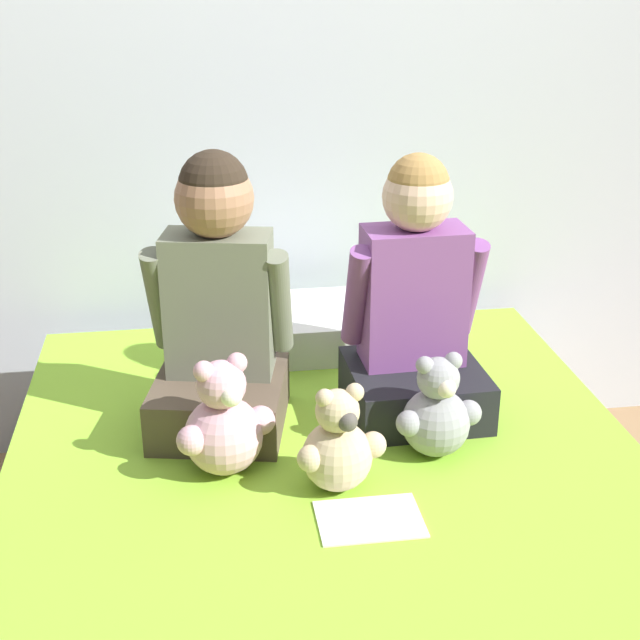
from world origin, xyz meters
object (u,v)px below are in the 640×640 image
at_px(teddy_bear_held_by_left_child, 224,424).
at_px(sign_card, 370,519).
at_px(child_on_right, 415,308).
at_px(teddy_bear_between_children, 340,446).
at_px(teddy_bear_held_by_right_child, 437,413).
at_px(bed, 343,601).
at_px(pillow_at_headboard, 296,328).
at_px(child_on_left, 218,310).

height_order(teddy_bear_held_by_left_child, sign_card, teddy_bear_held_by_left_child).
bearing_deg(child_on_right, teddy_bear_between_children, -127.58).
bearing_deg(teddy_bear_held_by_right_child, bed, -152.11).
bearing_deg(pillow_at_headboard, child_on_right, -59.11).
height_order(teddy_bear_between_children, pillow_at_headboard, teddy_bear_between_children).
distance_m(pillow_at_headboard, sign_card, 0.86).
relative_size(teddy_bear_held_by_right_child, sign_card, 1.16).
distance_m(bed, teddy_bear_held_by_left_child, 0.45).
bearing_deg(child_on_right, child_on_left, 177.89).
height_order(teddy_bear_held_by_right_child, sign_card, teddy_bear_held_by_right_child).
height_order(teddy_bear_held_by_right_child, teddy_bear_between_children, teddy_bear_held_by_right_child).
xyz_separation_m(child_on_right, sign_card, (-0.19, -0.45, -0.26)).
bearing_deg(teddy_bear_held_by_left_child, bed, -62.26).
bearing_deg(teddy_bear_held_by_right_child, child_on_right, 79.69).
height_order(child_on_right, pillow_at_headboard, child_on_right).
height_order(child_on_right, sign_card, child_on_right).
distance_m(child_on_left, sign_card, 0.60).
relative_size(teddy_bear_held_by_left_child, sign_card, 1.29).
distance_m(child_on_left, teddy_bear_between_children, 0.44).
relative_size(child_on_right, sign_card, 3.00).
bearing_deg(teddy_bear_held_by_right_child, teddy_bear_between_children, -166.84).
bearing_deg(teddy_bear_held_by_left_child, sign_card, -62.50).
relative_size(child_on_left, child_on_right, 1.03).
xyz_separation_m(bed, sign_card, (0.05, -0.04, 0.23)).
distance_m(teddy_bear_between_children, sign_card, 0.16).
xyz_separation_m(teddy_bear_held_by_left_child, teddy_bear_held_by_right_child, (0.47, 0.00, -0.01)).
bearing_deg(teddy_bear_held_by_right_child, teddy_bear_held_by_left_child, 169.85).
xyz_separation_m(bed, teddy_bear_held_by_left_child, (-0.23, 0.19, 0.34)).
bearing_deg(bed, pillow_at_headboard, 90.00).
bearing_deg(sign_card, child_on_left, 120.69).
xyz_separation_m(bed, child_on_right, (0.24, 0.41, 0.49)).
bearing_deg(teddy_bear_between_children, teddy_bear_held_by_right_child, 9.68).
xyz_separation_m(bed, child_on_left, (-0.22, 0.42, 0.52)).
distance_m(teddy_bear_held_by_left_child, sign_card, 0.37).
relative_size(child_on_right, teddy_bear_held_by_right_child, 2.59).
distance_m(bed, teddy_bear_held_by_right_child, 0.45).
height_order(pillow_at_headboard, sign_card, pillow_at_headboard).
relative_size(child_on_left, teddy_bear_held_by_right_child, 2.68).
bearing_deg(teddy_bear_held_by_left_child, child_on_right, 2.73).
relative_size(teddy_bear_held_by_left_child, teddy_bear_between_children, 1.15).
bearing_deg(pillow_at_headboard, teddy_bear_held_by_left_child, -110.16).
bearing_deg(teddy_bear_between_children, child_on_right, 40.26).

